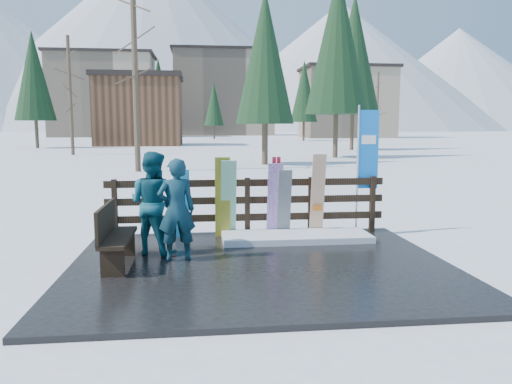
{
  "coord_description": "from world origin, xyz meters",
  "views": [
    {
      "loc": [
        -0.97,
        -7.65,
        2.24
      ],
      "look_at": [
        0.04,
        1.0,
        1.1
      ],
      "focal_mm": 35.0,
      "sensor_mm": 36.0,
      "label": 1
    }
  ],
  "objects": [
    {
      "name": "snowboard_2",
      "position": [
        -0.51,
        1.98,
        0.87
      ],
      "size": [
        0.3,
        0.22,
        1.59
      ],
      "primitive_type": "cube",
      "rotation": [
        0.12,
        0.0,
        0.0
      ],
      "color": "yellow",
      "rests_on": "deck"
    },
    {
      "name": "trees",
      "position": [
        4.88,
        48.53,
        6.05
      ],
      "size": [
        42.24,
        68.92,
        14.1
      ],
      "color": "#382B1E",
      "rests_on": "ground"
    },
    {
      "name": "snowboard_3",
      "position": [
        0.52,
        1.98,
        0.81
      ],
      "size": [
        0.29,
        0.28,
        1.46
      ],
      "primitive_type": "cube",
      "rotation": [
        0.18,
        0.0,
        0.0
      ],
      "color": "white",
      "rests_on": "deck"
    },
    {
      "name": "snowboard_0",
      "position": [
        -1.3,
        1.98,
        0.76
      ],
      "size": [
        0.3,
        0.26,
        1.36
      ],
      "primitive_type": "cube",
      "rotation": [
        0.17,
        0.0,
        0.0
      ],
      "color": "#2EB2E7",
      "rests_on": "deck"
    },
    {
      "name": "resort_buildings",
      "position": [
        1.03,
        115.41,
        9.81
      ],
      "size": [
        73.0,
        87.6,
        22.6
      ],
      "color": "tan",
      "rests_on": "ground"
    },
    {
      "name": "snow_patch",
      "position": [
        0.88,
        1.6,
        0.14
      ],
      "size": [
        2.83,
        1.0,
        0.12
      ],
      "primitive_type": "cube",
      "color": "white",
      "rests_on": "deck"
    },
    {
      "name": "person_back",
      "position": [
        -1.75,
        0.86,
        0.96
      ],
      "size": [
        1.06,
        0.98,
        1.75
      ],
      "primitive_type": "imported",
      "rotation": [
        0.0,
        0.0,
        2.66
      ],
      "color": "#124B5B",
      "rests_on": "deck"
    },
    {
      "name": "ski_pair_a",
      "position": [
        0.55,
        2.05,
        0.87
      ],
      "size": [
        0.17,
        0.19,
        1.58
      ],
      "color": "#AA1428",
      "rests_on": "deck"
    },
    {
      "name": "snowboard_5",
      "position": [
        1.39,
        1.98,
        0.9
      ],
      "size": [
        0.27,
        0.28,
        1.63
      ],
      "primitive_type": "cube",
      "rotation": [
        0.16,
        0.0,
        0.0
      ],
      "color": "silver",
      "rests_on": "deck"
    },
    {
      "name": "person_front",
      "position": [
        -1.33,
        0.37,
        0.91
      ],
      "size": [
        0.66,
        0.49,
        1.67
      ],
      "primitive_type": "imported",
      "rotation": [
        0.0,
        0.0,
        3.3
      ],
      "color": "#164D52",
      "rests_on": "deck"
    },
    {
      "name": "mountains",
      "position": [
        -10.5,
        328.41,
        50.2
      ],
      "size": [
        520.0,
        260.0,
        120.0
      ],
      "color": "white",
      "rests_on": "ground"
    },
    {
      "name": "ski_pair_b",
      "position": [
        1.39,
        2.05,
        0.9
      ],
      "size": [
        0.17,
        0.3,
        1.63
      ],
      "color": "black",
      "rests_on": "deck"
    },
    {
      "name": "deck",
      "position": [
        0.0,
        0.0,
        0.04
      ],
      "size": [
        6.0,
        5.0,
        0.08
      ],
      "primitive_type": "cube",
      "color": "black",
      "rests_on": "ground"
    },
    {
      "name": "bench",
      "position": [
        -2.3,
        0.15,
        0.6
      ],
      "size": [
        0.41,
        1.5,
        0.97
      ],
      "color": "black",
      "rests_on": "deck"
    },
    {
      "name": "snowboard_4",
      "position": [
        0.71,
        1.98,
        0.74
      ],
      "size": [
        0.27,
        0.27,
        1.33
      ],
      "primitive_type": "cube",
      "rotation": [
        0.18,
        0.0,
        0.0
      ],
      "color": "black",
      "rests_on": "deck"
    },
    {
      "name": "ground",
      "position": [
        0.0,
        0.0,
        0.0
      ],
      "size": [
        700.0,
        700.0,
        0.0
      ],
      "primitive_type": "plane",
      "color": "white",
      "rests_on": "ground"
    },
    {
      "name": "rental_flag",
      "position": [
        2.45,
        2.25,
        1.69
      ],
      "size": [
        0.45,
        0.04,
        2.6
      ],
      "color": "silver",
      "rests_on": "deck"
    },
    {
      "name": "snowboard_1",
      "position": [
        -0.39,
        1.98,
        0.84
      ],
      "size": [
        0.3,
        0.39,
        1.53
      ],
      "primitive_type": "cube",
      "rotation": [
        0.24,
        0.0,
        0.0
      ],
      "color": "white",
      "rests_on": "deck"
    },
    {
      "name": "fence",
      "position": [
        0.0,
        2.2,
        0.74
      ],
      "size": [
        5.6,
        0.1,
        1.15
      ],
      "color": "black",
      "rests_on": "deck"
    }
  ]
}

